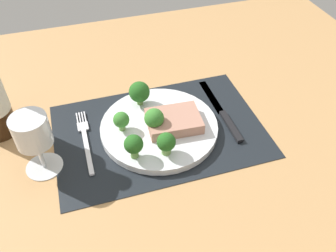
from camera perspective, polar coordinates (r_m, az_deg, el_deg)
The scene contains 12 objects.
ground_plane at distance 80.29cm, azimuth -1.40°, elevation -1.56°, with size 140.00×110.00×3.00cm, color tan.
placemat at distance 79.12cm, azimuth -1.42°, elevation -0.72°, with size 45.75×30.63×0.30cm, color black.
plate at distance 78.46cm, azimuth -1.44°, elevation -0.22°, with size 25.85×25.85×1.60cm, color silver.
steak at distance 76.97cm, azimuth 0.94°, elevation 0.82°, with size 11.43×8.46×2.50cm, color tan.
broccoli_front_edge at distance 75.72cm, azimuth -7.52°, elevation 0.94°, with size 3.47×3.47×4.51cm.
broccoli_near_fork at distance 74.56cm, azimuth -2.24°, elevation 1.18°, with size 4.22×4.22×5.53cm.
broccoli_back_left at distance 69.35cm, azimuth -5.54°, elevation -3.04°, with size 3.85×3.85×5.48cm.
broccoli_near_steak at distance 81.34cm, azimuth -4.63°, elevation 5.45°, with size 4.82×4.82×5.90cm.
broccoli_center at distance 70.02cm, azimuth -0.29°, elevation -2.69°, with size 3.83×3.83×5.07cm.
fork at distance 78.49cm, azimuth -13.12°, elevation -2.22°, with size 2.40×19.20×0.50cm.
knife at distance 83.48cm, azimuth 8.82°, elevation 1.96°, with size 1.80×23.00×0.80cm.
wine_glass at distance 69.95cm, azimuth -20.89°, elevation -1.31°, with size 7.39×7.39×13.28cm.
Camera 1 is at (-14.64, -54.46, 55.65)cm, focal length 37.95 mm.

